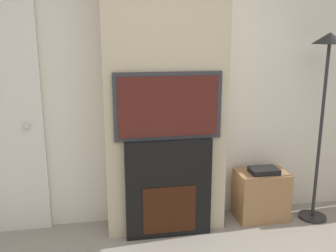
{
  "coord_description": "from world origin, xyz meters",
  "views": [
    {
      "loc": [
        -0.55,
        -1.33,
        1.73
      ],
      "look_at": [
        0.0,
        1.66,
        0.99
      ],
      "focal_mm": 40.0,
      "sensor_mm": 36.0,
      "label": 1
    }
  ],
  "objects": [
    {
      "name": "floor_lamp",
      "position": [
        1.43,
        1.69,
        1.38
      ],
      "size": [
        0.31,
        0.31,
        1.75
      ],
      "color": "#262628",
      "rests_on": "ground_plane"
    },
    {
      "name": "media_stand",
      "position": [
        0.93,
        1.79,
        0.24
      ],
      "size": [
        0.48,
        0.32,
        0.52
      ],
      "color": "#997047",
      "rests_on": "ground_plane"
    },
    {
      "name": "fireplace",
      "position": [
        0.0,
        1.65,
        0.44
      ],
      "size": [
        0.74,
        0.15,
        0.88
      ],
      "color": "black",
      "rests_on": "ground_plane"
    },
    {
      "name": "chimney_breast",
      "position": [
        0.0,
        1.83,
        1.35
      ],
      "size": [
        1.05,
        0.34,
        2.7
      ],
      "color": "#BCAD8E",
      "rests_on": "ground_plane"
    },
    {
      "name": "television",
      "position": [
        0.0,
        1.65,
        1.16
      ],
      "size": [
        0.9,
        0.07,
        0.57
      ],
      "color": "#2D2D33",
      "rests_on": "fireplace"
    },
    {
      "name": "wall_back",
      "position": [
        0.0,
        2.03,
        1.35
      ],
      "size": [
        6.0,
        0.06,
        2.7
      ],
      "color": "silver",
      "rests_on": "ground_plane"
    }
  ]
}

